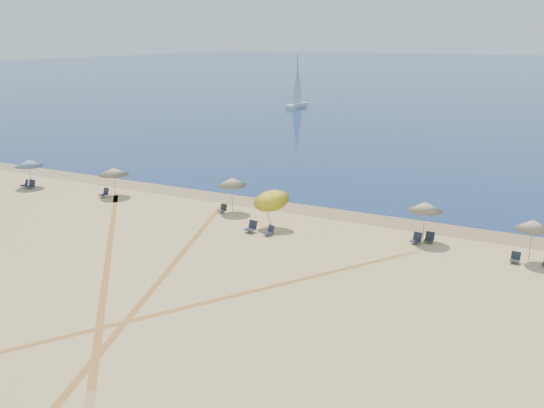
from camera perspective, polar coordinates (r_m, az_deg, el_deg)
The scene contains 20 objects.
ground at distance 24.67m, azimuth -22.50°, elevation -14.46°, with size 160.00×160.00×0.00m, color tan.
ocean at distance 239.08m, azimuth 23.61°, elevation 11.85°, with size 500.00×500.00×0.00m, color #0C2151.
wet_sand at distance 42.62m, azimuth 2.46°, elevation -0.35°, with size 500.00×500.00×0.00m, color olive.
umbrella_0 at distance 52.24m, azimuth -22.63°, elevation 3.70°, with size 2.24×2.24×2.32m.
umbrella_1 at distance 47.11m, azimuth -15.20°, elevation 3.09°, with size 2.33×2.33×2.26m.
umbrella_2 at distance 41.29m, azimuth -3.93°, elevation 2.19°, with size 2.04×2.06×2.51m.
umbrella_3 at distance 37.81m, azimuth -0.14°, elevation 0.66°, with size 2.34×2.36×2.73m.
umbrella_4 at distance 36.37m, azimuth 14.72°, elevation -0.24°, with size 2.03×2.03×2.50m.
umbrella_5 at distance 35.06m, azimuth 24.11°, elevation -1.84°, with size 1.86×1.86×2.44m.
chair_0 at distance 52.43m, azimuth -22.94°, elevation 1.81°, with size 0.72×0.78×0.64m.
chair_1 at distance 51.80m, azimuth -22.46°, elevation 1.74°, with size 0.66×0.75×0.72m.
chair_2 at distance 47.21m, azimuth -16.01°, elevation 1.03°, with size 0.71×0.78×0.70m.
chair_3 at distance 41.50m, azimuth -4.81°, elevation -0.48°, with size 0.52×0.60×0.59m.
chair_4 at distance 37.28m, azimuth -2.02°, elevation -2.26°, with size 0.70×0.79×0.73m.
chair_5 at distance 36.68m, azimuth -0.25°, elevation -2.64°, with size 0.70×0.75×0.62m.
chair_6 at distance 36.30m, azimuth 13.93°, elevation -3.31°, with size 0.63×0.71×0.65m.
chair_7 at distance 36.66m, azimuth 15.11°, elevation -3.21°, with size 0.53×0.62×0.64m.
chair_8 at distance 34.98m, azimuth 22.64°, elevation -4.89°, with size 0.53×0.61×0.60m.
sailboat_0 at distance 104.00m, azimuth 2.48°, elevation 10.89°, with size 1.71×6.11×9.04m.
tire_tracks at distance 31.21m, azimuth -11.70°, elevation -6.96°, with size 47.49×43.33×0.00m.
Camera 1 is at (17.05, -13.17, 12.01)m, focal length 38.60 mm.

